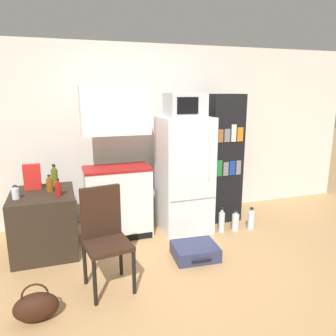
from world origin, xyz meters
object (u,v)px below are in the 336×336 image
side_table (44,222)px  chair (104,230)px  cereal_box (32,177)px  microwave (185,105)px  refrigerator (184,175)px  bookshelf (224,159)px  bottle_olive_oil (55,177)px  bottle_amber_beer (50,184)px  kitchen_hutch (117,171)px  water_bottle_front (222,222)px  bottle_green_tall (33,177)px  water_bottle_middle (235,222)px  handbag (36,307)px  bottle_clear_short (15,193)px  bottle_ketchup_red (58,189)px  suitcase_large_flat (195,251)px  water_bottle_back (251,220)px

side_table → chair: size_ratio=0.82×
cereal_box → microwave: bearing=-3.1°
refrigerator → chair: bearing=-140.2°
bookshelf → cereal_box: bookshelf is taller
bottle_olive_oil → bottle_amber_beer: (-0.05, -0.23, -0.03)m
bottle_olive_oil → side_table: bearing=-119.2°
kitchen_hutch → water_bottle_front: bearing=-14.8°
chair → water_bottle_front: (1.62, 0.72, -0.42)m
microwave → bookshelf: microwave is taller
bottle_green_tall → chair: size_ratio=0.27×
kitchen_hutch → refrigerator: (0.87, -0.08, -0.10)m
kitchen_hutch → water_bottle_middle: size_ratio=6.73×
handbag → water_bottle_front: size_ratio=1.05×
kitchen_hutch → bottle_clear_short: bearing=-164.8°
bottle_green_tall → bottle_amber_beer: (0.19, -0.31, -0.03)m
side_table → handbag: bearing=-91.9°
cereal_box → water_bottle_middle: cereal_box is taller
kitchen_hutch → water_bottle_middle: (1.52, -0.35, -0.74)m
bottle_ketchup_red → suitcase_large_flat: 1.67m
refrigerator → bookshelf: size_ratio=0.85×
microwave → chair: 1.89m
bottle_clear_short → chair: 1.14m
handbag → water_bottle_middle: size_ratio=1.28×
kitchen_hutch → suitcase_large_flat: size_ratio=3.68×
bottle_olive_oil → handbag: (-0.19, -1.51, -0.70)m
bottle_ketchup_red → water_bottle_front: bearing=-0.0°
refrigerator → bottle_amber_beer: size_ratio=7.75×
cereal_box → water_bottle_middle: 2.64m
bottle_ketchup_red → side_table: bearing=136.3°
side_table → bottle_olive_oil: bearing=60.8°
bottle_ketchup_red → water_bottle_front: 2.12m
water_bottle_middle → refrigerator: bearing=157.5°
bottle_green_tall → bottle_clear_short: size_ratio=1.74×
bottle_amber_beer → bottle_green_tall: bearing=122.4°
bottle_ketchup_red → chair: 0.86m
cereal_box → water_bottle_middle: bearing=-8.3°
chair → handbag: size_ratio=2.68×
side_table → refrigerator: 1.81m
bottle_olive_oil → chair: size_ratio=0.27×
bookshelf → microwave: bearing=-166.9°
bottle_green_tall → bottle_clear_short: (-0.15, -0.48, -0.05)m
side_table → suitcase_large_flat: 1.76m
bottle_clear_short → bookshelf: bearing=8.1°
side_table → water_bottle_back: size_ratio=2.57×
side_table → bottle_ketchup_red: 0.51m
water_bottle_middle → water_bottle_back: (0.22, -0.04, 0.01)m
bottle_olive_oil → water_bottle_front: (2.05, -0.44, -0.68)m
chair → refrigerator: bearing=30.8°
kitchen_hutch → chair: (-0.31, -1.07, -0.30)m
side_table → bottle_amber_beer: bottle_amber_beer is taller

